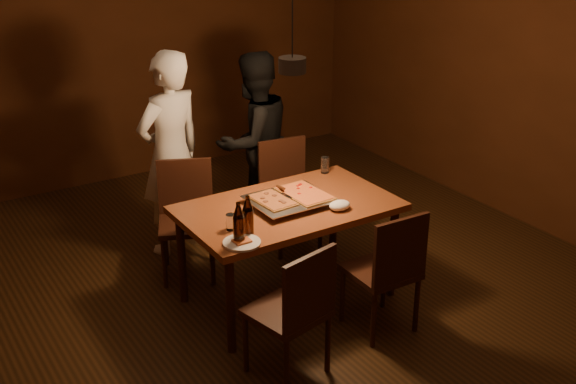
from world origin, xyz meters
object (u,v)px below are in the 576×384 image
chair_far_left (186,208)px  plate_slice (242,243)px  beer_bottle_a (239,223)px  beer_bottle_b (248,215)px  chair_near_left (297,302)px  diner_dark (254,142)px  dining_table (288,215)px  diner_white (171,154)px  chair_far_right (287,184)px  chair_near_right (389,262)px  pendant_lamp (292,64)px  pizza_tray (290,201)px

chair_far_left → plate_slice: chair_far_left is taller
beer_bottle_a → beer_bottle_b: size_ratio=1.03×
chair_near_left → diner_dark: size_ratio=0.32×
chair_near_left → diner_dark: 2.25m
dining_table → diner_dark: bearing=70.6°
diner_white → diner_dark: 0.80m
chair_far_right → chair_near_left: same height
diner_white → plate_slice: bearing=67.3°
chair_far_left → beer_bottle_b: beer_bottle_b is taller
dining_table → chair_far_right: 0.92m
chair_far_left → plate_slice: 1.16m
beer_bottle_b → chair_far_right: bearing=47.4°
chair_far_right → diner_dark: (-0.05, 0.45, 0.24)m
beer_bottle_a → diner_dark: bearing=57.2°
beer_bottle_a → beer_bottle_b: beer_bottle_a is taller
dining_table → chair_near_right: bearing=-66.2°
plate_slice → diner_dark: (1.00, 1.58, 0.02)m
chair_far_right → pendant_lamp: size_ratio=0.44×
chair_near_left → pendant_lamp: size_ratio=0.45×
dining_table → pendant_lamp: bearing=-71.0°
chair_far_left → chair_near_left: 1.61m
pizza_tray → dining_table: bearing=-160.8°
diner_dark → pendant_lamp: (-0.42, -1.26, 0.98)m
pizza_tray → diner_dark: (0.42, 1.22, 0.01)m
plate_slice → pizza_tray: bearing=31.4°
chair_near_right → pendant_lamp: bearing=115.9°
beer_bottle_a → diner_dark: size_ratio=0.18×
dining_table → diner_dark: (0.43, 1.23, 0.10)m
pizza_tray → beer_bottle_a: (-0.59, -0.33, 0.11)m
chair_near_left → plate_slice: size_ratio=2.08×
chair_far_left → beer_bottle_a: size_ratio=2.01×
pizza_tray → diner_dark: size_ratio=0.35×
pizza_tray → diner_dark: diner_dark is taller
chair_near_left → pizza_tray: (0.48, 0.83, 0.24)m
plate_slice → pendant_lamp: bearing=28.7°
chair_far_left → diner_dark: size_ratio=0.36×
chair_near_left → diner_white: 2.02m
chair_far_left → dining_table: bearing=143.6°
pendant_lamp → chair_far_left: bearing=118.5°
beer_bottle_a → chair_near_left: bearing=-77.3°
chair_far_left → chair_far_right: size_ratio=1.15×
chair_near_right → pendant_lamp: 1.44m
beer_bottle_b → diner_white: size_ratio=0.16×
dining_table → beer_bottle_a: (-0.57, -0.33, 0.21)m
dining_table → plate_slice: bearing=-148.3°
chair_far_right → beer_bottle_a: 1.57m
chair_far_left → plate_slice: (-0.13, -1.13, 0.22)m
beer_bottle_b → diner_white: 1.43m
pizza_tray → pendant_lamp: size_ratio=0.50×
chair_far_left → plate_slice: size_ratio=2.32×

